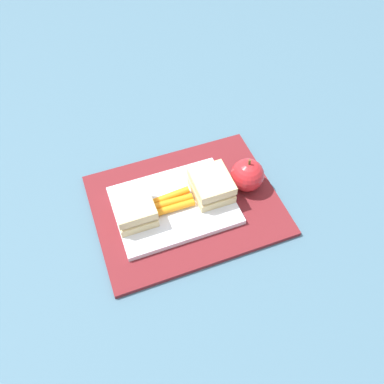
{
  "coord_description": "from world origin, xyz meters",
  "views": [
    {
      "loc": [
        -0.15,
        -0.44,
        0.66
      ],
      "look_at": [
        0.01,
        0.0,
        0.04
      ],
      "focal_mm": 37.86,
      "sensor_mm": 36.0,
      "label": 1
    }
  ],
  "objects": [
    {
      "name": "ground_plane",
      "position": [
        0.0,
        0.0,
        0.0
      ],
      "size": [
        2.4,
        2.4,
        0.0
      ],
      "primitive_type": "plane",
      "color": "#42667A"
    },
    {
      "name": "lunchbag_mat",
      "position": [
        0.0,
        0.0,
        0.01
      ],
      "size": [
        0.36,
        0.28,
        0.01
      ],
      "primitive_type": "cube",
      "color": "maroon",
      "rests_on": "ground_plane"
    },
    {
      "name": "food_tray",
      "position": [
        -0.03,
        0.0,
        0.02
      ],
      "size": [
        0.23,
        0.17,
        0.01
      ],
      "primitive_type": "cube",
      "color": "white",
      "rests_on": "lunchbag_mat"
    },
    {
      "name": "sandwich_half_left",
      "position": [
        -0.1,
        0.0,
        0.04
      ],
      "size": [
        0.07,
        0.08,
        0.04
      ],
      "color": "#DBC189",
      "rests_on": "food_tray"
    },
    {
      "name": "sandwich_half_right",
      "position": [
        0.05,
        0.0,
        0.04
      ],
      "size": [
        0.07,
        0.08,
        0.04
      ],
      "color": "#DBC189",
      "rests_on": "food_tray"
    },
    {
      "name": "carrot_sticks_bundle",
      "position": [
        -0.03,
        0.0,
        0.03
      ],
      "size": [
        0.08,
        0.04,
        0.02
      ],
      "color": "orange",
      "rests_on": "food_tray"
    },
    {
      "name": "apple",
      "position": [
        0.13,
        0.0,
        0.04
      ],
      "size": [
        0.07,
        0.07,
        0.08
      ],
      "color": "red",
      "rests_on": "lunchbag_mat"
    }
  ]
}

